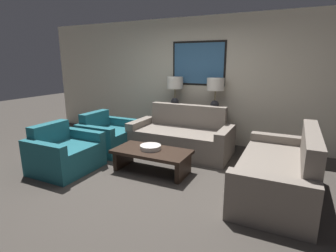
% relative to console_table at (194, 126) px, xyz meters
% --- Properties ---
extents(ground_plane, '(20.00, 20.00, 0.00)m').
position_rel_console_table_xyz_m(ground_plane, '(0.00, -2.04, -0.38)').
color(ground_plane, '#3D3833').
extents(back_wall, '(8.03, 0.12, 2.65)m').
position_rel_console_table_xyz_m(back_wall, '(0.00, 0.27, 0.95)').
color(back_wall, beige).
rests_on(back_wall, ground_plane).
extents(console_table, '(1.35, 0.38, 0.76)m').
position_rel_console_table_xyz_m(console_table, '(0.00, 0.00, 0.00)').
color(console_table, '#332319').
rests_on(console_table, ground_plane).
extents(table_lamp_left, '(0.35, 0.35, 0.66)m').
position_rel_console_table_xyz_m(table_lamp_left, '(-0.45, 0.00, 0.84)').
color(table_lamp_left, '#333338').
rests_on(table_lamp_left, console_table).
extents(table_lamp_right, '(0.35, 0.35, 0.66)m').
position_rel_console_table_xyz_m(table_lamp_right, '(0.45, 0.00, 0.84)').
color(table_lamp_right, '#333338').
rests_on(table_lamp_right, console_table).
extents(couch_by_back_wall, '(1.93, 0.93, 0.90)m').
position_rel_console_table_xyz_m(couch_by_back_wall, '(0.00, -0.68, -0.09)').
color(couch_by_back_wall, slate).
rests_on(couch_by_back_wall, ground_plane).
extents(couch_by_side, '(0.93, 1.93, 0.90)m').
position_rel_console_table_xyz_m(couch_by_side, '(1.83, -1.64, -0.09)').
color(couch_by_side, slate).
rests_on(couch_by_side, ground_plane).
extents(coffee_table, '(1.23, 0.62, 0.36)m').
position_rel_console_table_xyz_m(coffee_table, '(-0.06, -1.76, -0.11)').
color(coffee_table, black).
rests_on(coffee_table, ground_plane).
extents(decorative_bowl, '(0.34, 0.34, 0.07)m').
position_rel_console_table_xyz_m(decorative_bowl, '(-0.10, -1.73, 0.01)').
color(decorative_bowl, beige).
rests_on(decorative_bowl, coffee_table).
extents(armchair_near_back_wall, '(0.85, 0.98, 0.75)m').
position_rel_console_table_xyz_m(armchair_near_back_wall, '(-1.38, -1.21, -0.11)').
color(armchair_near_back_wall, '#1E5B66').
rests_on(armchair_near_back_wall, ground_plane).
extents(armchair_near_camera, '(0.85, 0.98, 0.75)m').
position_rel_console_table_xyz_m(armchair_near_camera, '(-1.38, -2.31, -0.11)').
color(armchair_near_camera, '#1E5B66').
rests_on(armchair_near_camera, ground_plane).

